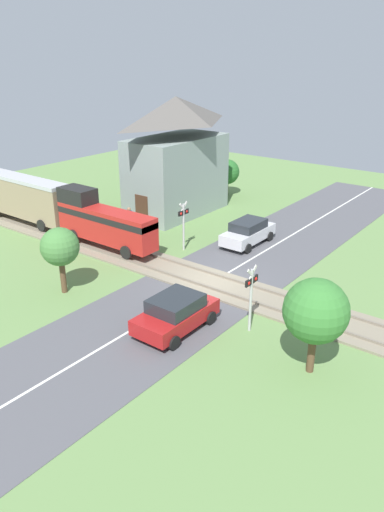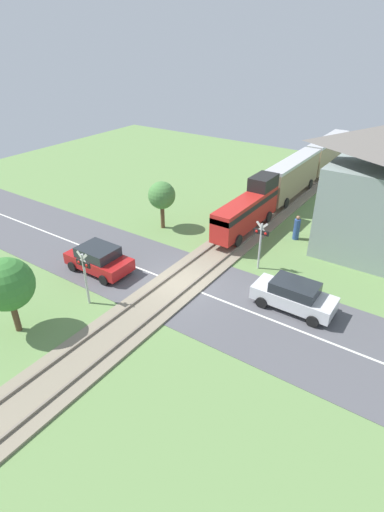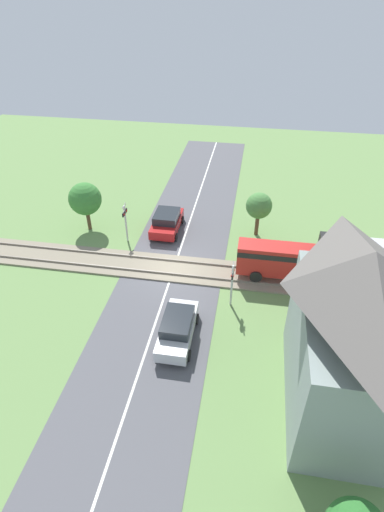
{
  "view_description": "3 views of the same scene",
  "coord_description": "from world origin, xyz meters",
  "views": [
    {
      "loc": [
        -18.78,
        -13.16,
        11.0
      ],
      "look_at": [
        0.0,
        1.22,
        1.2
      ],
      "focal_mm": 35.0,
      "sensor_mm": 36.0,
      "label": 1
    },
    {
      "loc": [
        10.82,
        -14.52,
        12.08
      ],
      "look_at": [
        0.0,
        1.22,
        1.2
      ],
      "focal_mm": 28.0,
      "sensor_mm": 36.0,
      "label": 2
    },
    {
      "loc": [
        20.19,
        4.61,
        15.85
      ],
      "look_at": [
        0.0,
        1.22,
        1.2
      ],
      "focal_mm": 28.0,
      "sensor_mm": 36.0,
      "label": 3
    }
  ],
  "objects": [
    {
      "name": "pedestrian_by_station",
      "position": [
        3.14,
        8.73,
        0.75
      ],
      "size": [
        0.41,
        0.41,
        1.66
      ],
      "color": "#2D4C8E",
      "rests_on": "ground_plane"
    },
    {
      "name": "crossing_signal_east_approach",
      "position": [
        2.77,
        3.96,
        1.9
      ],
      "size": [
        0.9,
        0.18,
        2.94
      ],
      "color": "#B7B7B7",
      "rests_on": "ground_plane"
    },
    {
      "name": "crossing_signal_west_approach",
      "position": [
        -2.77,
        -3.96,
        1.9
      ],
      "size": [
        0.9,
        0.18,
        2.94
      ],
      "color": "#B7B7B7",
      "rests_on": "ground_plane"
    },
    {
      "name": "car_far_side",
      "position": [
        5.88,
        1.44,
        0.79
      ],
      "size": [
        3.99,
        1.79,
        1.51
      ],
      "color": "silver",
      "rests_on": "ground_plane"
    },
    {
      "name": "car_near_crossing",
      "position": [
        -4.58,
        -1.44,
        0.8
      ],
      "size": [
        3.84,
        2.01,
        1.52
      ],
      "color": "#A81919",
      "rests_on": "ground_plane"
    },
    {
      "name": "road_surface",
      "position": [
        0.0,
        0.0,
        0.01
      ],
      "size": [
        48.0,
        6.4,
        0.02
      ],
      "color": "#515156",
      "rests_on": "ground_plane"
    },
    {
      "name": "ground_plane",
      "position": [
        0.0,
        0.0,
        0.0
      ],
      "size": [
        60.0,
        60.0,
        0.0
      ],
      "primitive_type": "plane",
      "color": "#66894C"
    },
    {
      "name": "track_bed",
      "position": [
        0.0,
        0.0,
        0.07
      ],
      "size": [
        2.8,
        48.0,
        0.24
      ],
      "color": "gray",
      "rests_on": "ground_plane"
    },
    {
      "name": "tree_beyond_track",
      "position": [
        -3.88,
        -7.24,
        2.5
      ],
      "size": [
        2.36,
        2.36,
        3.7
      ],
      "color": "brown",
      "rests_on": "ground_plane"
    },
    {
      "name": "tree_roadside_hedge",
      "position": [
        -5.17,
        5.14,
        2.36
      ],
      "size": [
        1.85,
        1.85,
        3.31
      ],
      "color": "brown",
      "rests_on": "ground_plane"
    },
    {
      "name": "train",
      "position": [
        0.0,
        16.19,
        1.89
      ],
      "size": [
        1.58,
        23.9,
        3.18
      ],
      "color": "red",
      "rests_on": "track_bed"
    }
  ]
}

